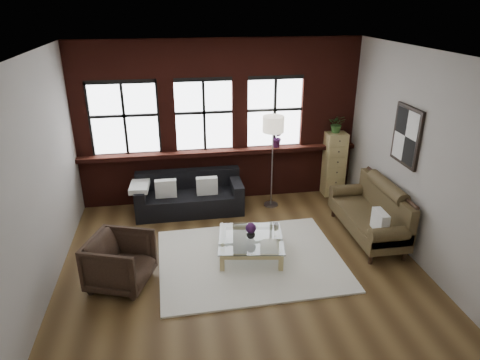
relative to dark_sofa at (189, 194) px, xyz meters
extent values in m
plane|color=#51391E|center=(0.68, -1.90, -0.37)|extent=(5.50, 5.50, 0.00)
plane|color=white|center=(0.68, -1.90, 2.83)|extent=(5.50, 5.50, 0.00)
plane|color=#A49F99|center=(0.68, 0.60, 1.23)|extent=(5.50, 0.00, 5.50)
plane|color=#A49F99|center=(0.68, -4.40, 1.23)|extent=(5.50, 0.00, 5.50)
plane|color=#A49F99|center=(-2.07, -1.90, 1.23)|extent=(0.00, 5.00, 5.00)
plane|color=#A49F99|center=(3.43, -1.90, 1.23)|extent=(0.00, 5.00, 5.00)
cube|color=#42160F|center=(0.68, 0.45, 0.67)|extent=(5.50, 0.30, 0.08)
cube|color=white|center=(0.85, -1.89, -0.35)|extent=(2.91, 2.31, 0.03)
cube|color=white|center=(-0.44, -0.10, 0.19)|extent=(0.40, 0.14, 0.34)
cube|color=white|center=(0.34, -0.10, 0.19)|extent=(0.40, 0.14, 0.34)
cube|color=white|center=(2.90, -2.05, 0.24)|extent=(0.15, 0.38, 0.34)
imported|color=black|center=(-1.11, -2.18, 0.01)|extent=(1.06, 1.05, 0.76)
imported|color=#B2B2B2|center=(0.88, -1.75, 0.03)|extent=(0.14, 0.14, 0.14)
sphere|color=#461B4F|center=(0.88, -1.75, 0.14)|extent=(0.17, 0.17, 0.17)
cube|color=tan|center=(3.03, 0.35, 0.31)|extent=(0.41, 0.41, 1.35)
imported|color=#2D5923|center=(3.03, 0.35, 1.16)|extent=(0.41, 0.38, 0.36)
imported|color=#461B4F|center=(1.84, 0.42, 0.91)|extent=(0.23, 0.19, 0.40)
camera|label=1|loc=(-0.26, -7.56, 3.48)|focal=32.00mm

